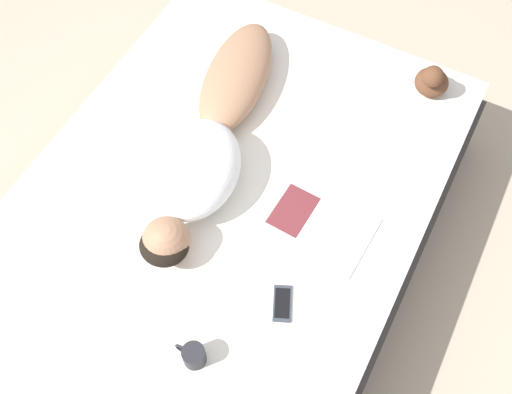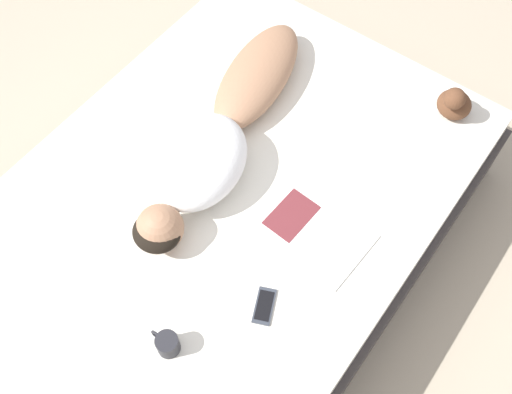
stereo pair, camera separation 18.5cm
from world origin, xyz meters
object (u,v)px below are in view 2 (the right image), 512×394
object	(u,v)px
cell_phone	(264,306)
person	(218,135)
coffee_mug	(167,344)
open_magazine	(312,230)

from	to	relation	value
cell_phone	person	bearing A→B (deg)	-62.67
person	coffee_mug	xyz separation A→B (m)	(-0.40, 0.79, -0.05)
person	open_magazine	distance (m)	0.56
open_magazine	coffee_mug	bearing A→B (deg)	81.02
open_magazine	coffee_mug	world-z (taller)	coffee_mug
open_magazine	coffee_mug	distance (m)	0.72
person	open_magazine	size ratio (longest dim) A/B	2.93
coffee_mug	cell_phone	world-z (taller)	coffee_mug
cell_phone	open_magazine	bearing A→B (deg)	-109.01
open_magazine	coffee_mug	xyz separation A→B (m)	(0.15, 0.70, 0.04)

